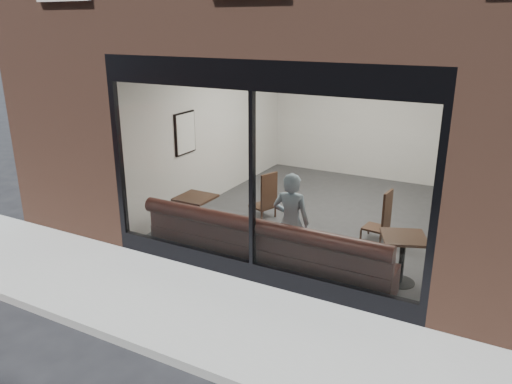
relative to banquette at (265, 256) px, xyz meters
The scene contains 21 objects.
ground 2.46m from the banquette, 90.00° to the right, with size 120.00×120.00×0.00m, color black.
sidewalk_near 1.47m from the banquette, 90.00° to the right, with size 40.00×2.00×0.01m, color gray.
kerb_near 2.51m from the banquette, 90.00° to the right, with size 40.00×0.10×0.12m, color gray.
host_building_pier_left 6.84m from the banquette, 124.05° to the left, with size 2.50×12.00×3.20m, color brown.
host_building_backfill 8.66m from the banquette, 90.00° to the left, with size 5.00×6.00×3.20m, color brown.
cafe_floor 2.56m from the banquette, 90.00° to the left, with size 6.00×6.00×0.00m, color #2D2D30.
cafe_ceiling 3.91m from the banquette, 90.00° to the left, with size 6.00×6.00×0.00m, color white.
cafe_wall_back 5.71m from the banquette, 90.00° to the left, with size 5.00×5.00×0.00m, color silver.
cafe_wall_left 3.82m from the banquette, 134.32° to the left, with size 6.00×6.00×0.00m, color silver.
cafe_wall_right 3.82m from the banquette, 45.68° to the left, with size 6.00×6.00×0.00m, color silver.
storefront_kick 0.41m from the banquette, 90.00° to the right, with size 5.00×0.10×0.30m, color black.
storefront_header 2.80m from the banquette, 90.00° to the right, with size 5.00×0.10×0.40m, color black.
storefront_mullion 1.38m from the banquette, 90.00° to the right, with size 0.06×0.10×2.50m, color black.
storefront_glass 1.39m from the banquette, 90.00° to the right, with size 4.80×4.80×0.00m, color white.
banquette is the anchor object (origin of this frame).
person 0.68m from the banquette, 34.62° to the left, with size 0.57×0.37×1.56m, color #98B3C6.
cafe_table_left 1.82m from the banquette, 161.65° to the left, with size 0.61×0.61×0.04m, color #322013.
cafe_table_right 2.09m from the banquette, 15.75° to the left, with size 0.61×0.61×0.04m, color #322013.
cafe_chair_left 2.19m from the banquette, 118.61° to the left, with size 0.40×0.40×0.04m, color #322013.
cafe_chair_right 2.24m from the banquette, 57.74° to the left, with size 0.37×0.37×0.04m, color #322013.
wall_poster 3.17m from the banquette, 149.76° to the left, with size 0.02×0.56×0.75m, color white.
Camera 1 is at (3.18, -3.75, 3.64)m, focal length 35.00 mm.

